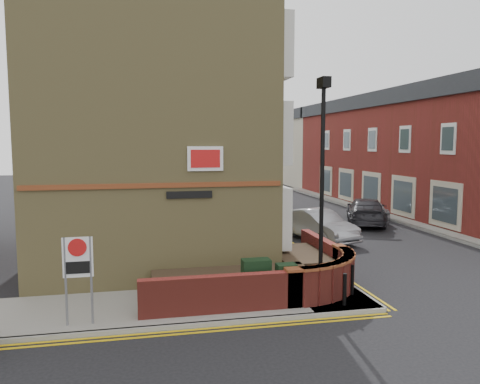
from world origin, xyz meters
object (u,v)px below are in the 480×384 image
utility_cabinet_large (256,280)px  silver_car_near (318,225)px  lamppost (322,187)px  zone_sign (78,264)px

utility_cabinet_large → silver_car_near: silver_car_near is taller
lamppost → silver_car_near: lamppost is taller
utility_cabinet_large → silver_car_near: bearing=57.7°
lamppost → zone_sign: 6.85m
zone_sign → lamppost: bearing=6.1°
zone_sign → silver_car_near: bearing=42.0°
utility_cabinet_large → zone_sign: size_ratio=0.55×
utility_cabinet_large → zone_sign: bearing=-170.3°
lamppost → utility_cabinet_large: lamppost is taller
lamppost → zone_sign: size_ratio=2.86×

